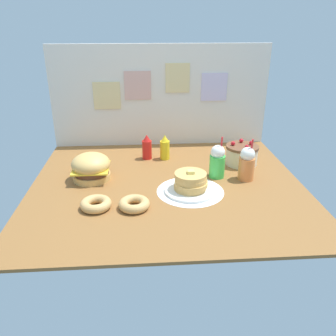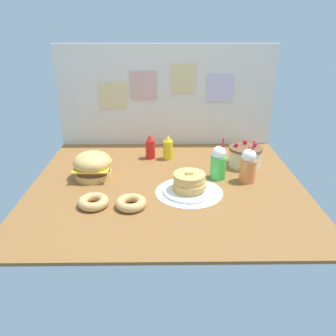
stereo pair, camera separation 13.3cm
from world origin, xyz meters
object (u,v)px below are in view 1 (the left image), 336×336
object	(u,v)px
donut_pink_glaze	(96,204)
orange_float_cup	(247,164)
burger	(91,167)
mustard_bottle	(165,148)
ketchup_bottle	(147,148)
cream_soda_cup	(217,161)
donut_chocolate	(134,204)
pancake_stack	(190,183)
layer_cake	(242,155)

from	to	relation	value
donut_pink_glaze	orange_float_cup	bearing A→B (deg)	18.37
burger	orange_float_cup	distance (cm)	112.03
burger	mustard_bottle	bearing A→B (deg)	32.65
ketchup_bottle	cream_soda_cup	distance (cm)	64.46
burger	mustard_bottle	world-z (taller)	mustard_bottle
ketchup_bottle	donut_pink_glaze	size ratio (longest dim) A/B	1.08
burger	donut_chocolate	world-z (taller)	burger
burger	ketchup_bottle	size ratio (longest dim) A/B	1.33
pancake_stack	orange_float_cup	size ratio (longest dim) A/B	1.13
pancake_stack	layer_cake	distance (cm)	65.19
mustard_bottle	orange_float_cup	size ratio (longest dim) A/B	0.67
mustard_bottle	pancake_stack	bearing A→B (deg)	-77.37
burger	donut_pink_glaze	size ratio (longest dim) A/B	1.43
burger	orange_float_cup	bearing A→B (deg)	-4.15
layer_cake	mustard_bottle	bearing A→B (deg)	165.98
ketchup_bottle	mustard_bottle	xyz separation A→B (cm)	(14.70, -1.88, 0.00)
layer_cake	donut_chocolate	size ratio (longest dim) A/B	1.34
pancake_stack	mustard_bottle	size ratio (longest dim) A/B	1.70
pancake_stack	orange_float_cup	bearing A→B (deg)	21.16
ketchup_bottle	donut_chocolate	bearing A→B (deg)	-96.49
cream_soda_cup	orange_float_cup	size ratio (longest dim) A/B	1.00
layer_cake	ketchup_bottle	bearing A→B (deg)	167.27
layer_cake	cream_soda_cup	distance (cm)	33.71
orange_float_cup	burger	bearing A→B (deg)	175.85
burger	donut_chocolate	xyz separation A→B (cm)	(31.52, -44.25, -6.34)
cream_soda_cup	donut_chocolate	bearing A→B (deg)	-145.01
orange_float_cup	layer_cake	bearing A→B (deg)	81.32
orange_float_cup	donut_chocolate	bearing A→B (deg)	-155.73
layer_cake	burger	bearing A→B (deg)	-170.00
layer_cake	donut_chocolate	bearing A→B (deg)	-142.57
layer_cake	ketchup_bottle	world-z (taller)	ketchup_bottle
mustard_bottle	donut_pink_glaze	size ratio (longest dim) A/B	1.08
ketchup_bottle	donut_pink_glaze	xyz separation A→B (cm)	(-32.87, -80.01, -6.52)
donut_chocolate	cream_soda_cup	bearing A→B (deg)	34.99
mustard_bottle	donut_pink_glaze	bearing A→B (deg)	-121.34
orange_float_cup	donut_pink_glaze	world-z (taller)	orange_float_cup
pancake_stack	orange_float_cup	world-z (taller)	orange_float_cup
mustard_bottle	cream_soda_cup	size ratio (longest dim) A/B	0.67
mustard_bottle	orange_float_cup	distance (cm)	71.21
burger	cream_soda_cup	size ratio (longest dim) A/B	0.88
burger	donut_chocolate	bearing A→B (deg)	-54.54
layer_cake	pancake_stack	bearing A→B (deg)	-136.22
orange_float_cup	donut_pink_glaze	xyz separation A→B (cm)	(-103.75, -34.45, -9.10)
pancake_stack	cream_soda_cup	distance (cm)	32.31
cream_soda_cup	pancake_stack	bearing A→B (deg)	-135.18
mustard_bottle	donut_pink_glaze	world-z (taller)	mustard_bottle
layer_cake	donut_pink_glaze	distance (cm)	125.23
burger	orange_float_cup	world-z (taller)	orange_float_cup
burger	cream_soda_cup	distance (cm)	91.59
burger	cream_soda_cup	world-z (taller)	cream_soda_cup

